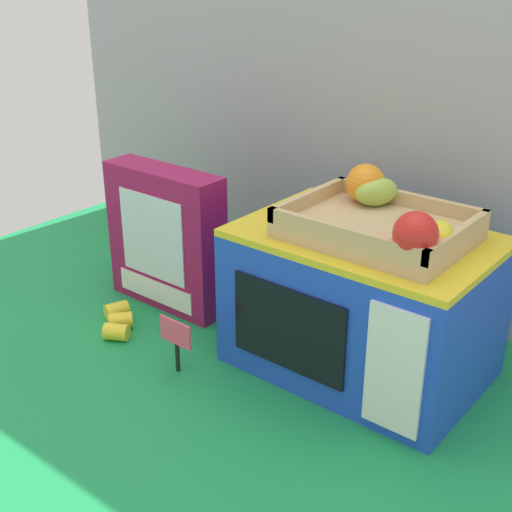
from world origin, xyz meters
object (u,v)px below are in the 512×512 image
(food_groups_crate, at_px, (381,221))
(loose_toy_banana, at_px, (118,321))
(toy_microwave, at_px, (361,303))
(cookie_set_box, at_px, (166,238))
(price_sign, at_px, (176,338))

(food_groups_crate, xyz_separation_m, loose_toy_banana, (-0.46, -0.18, -0.26))
(food_groups_crate, bearing_deg, toy_microwave, 179.87)
(toy_microwave, xyz_separation_m, cookie_set_box, (-0.43, -0.04, 0.02))
(cookie_set_box, relative_size, loose_toy_banana, 2.48)
(food_groups_crate, relative_size, price_sign, 2.82)
(food_groups_crate, bearing_deg, loose_toy_banana, -158.96)
(price_sign, distance_m, loose_toy_banana, 0.21)
(price_sign, bearing_deg, loose_toy_banana, 169.90)
(loose_toy_banana, bearing_deg, toy_microwave, 22.18)
(toy_microwave, relative_size, cookie_set_box, 1.44)
(toy_microwave, xyz_separation_m, price_sign, (-0.24, -0.21, -0.06))
(toy_microwave, height_order, loose_toy_banana, toy_microwave)
(price_sign, xyz_separation_m, loose_toy_banana, (-0.20, 0.03, -0.05))
(cookie_set_box, xyz_separation_m, price_sign, (0.20, -0.18, -0.08))
(cookie_set_box, distance_m, loose_toy_banana, 0.19)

